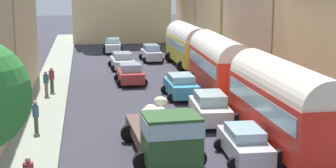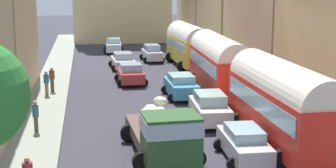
{
  "view_description": "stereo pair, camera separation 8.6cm",
  "coord_description": "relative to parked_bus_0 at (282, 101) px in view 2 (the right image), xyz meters",
  "views": [
    {
      "loc": [
        -4.69,
        -12.55,
        7.94
      ],
      "look_at": [
        0.0,
        16.13,
        1.96
      ],
      "focal_mm": 54.72,
      "sensor_mm": 36.0,
      "label": 1
    },
    {
      "loc": [
        -4.6,
        -12.57,
        7.94
      ],
      "look_at": [
        0.0,
        16.13,
        1.96
      ],
      "focal_mm": 54.72,
      "sensor_mm": 36.0,
      "label": 2
    }
  ],
  "objects": [
    {
      "name": "ground_plane",
      "position": [
        -4.38,
        17.39,
        -2.33
      ],
      "size": [
        154.0,
        154.0,
        0.0
      ],
      "primitive_type": "plane",
      "color": "#34333D"
    },
    {
      "name": "sidewalk_left",
      "position": [
        -11.63,
        17.39,
        -2.26
      ],
      "size": [
        2.5,
        70.0,
        0.14
      ],
      "primitive_type": "cube",
      "color": "gray",
      "rests_on": "ground"
    },
    {
      "name": "sidewalk_right",
      "position": [
        2.87,
        17.39,
        -2.26
      ],
      "size": [
        2.5,
        70.0,
        0.14
      ],
      "primitive_type": "cube",
      "color": "#A7ABA4",
      "rests_on": "ground"
    },
    {
      "name": "building_right_2",
      "position": [
        7.03,
        19.31,
        2.37
      ],
      "size": [
        6.41,
        13.22,
        9.35
      ],
      "color": "tan",
      "rests_on": "ground"
    },
    {
      "name": "building_right_4",
      "position": [
        6.79,
        45.18,
        2.58
      ],
      "size": [
        5.33,
        12.83,
        9.82
      ],
      "color": "tan",
      "rests_on": "ground"
    },
    {
      "name": "parked_bus_0",
      "position": [
        0.0,
        0.0,
        0.0
      ],
      "size": [
        3.33,
        9.6,
        4.2
      ],
      "color": "red",
      "rests_on": "ground"
    },
    {
      "name": "parked_bus_1",
      "position": [
        0.07,
        12.0,
        -0.05
      ],
      "size": [
        3.43,
        9.92,
        4.11
      ],
      "color": "red",
      "rests_on": "ground"
    },
    {
      "name": "parked_bus_2",
      "position": [
        0.22,
        23.51,
        -0.18
      ],
      "size": [
        3.41,
        8.83,
        3.91
      ],
      "color": "gold",
      "rests_on": "ground"
    },
    {
      "name": "cargo_truck_0",
      "position": [
        -5.73,
        -0.76,
        -1.04
      ],
      "size": [
        3.38,
        7.06,
        2.49
      ],
      "color": "#2A5027",
      "rests_on": "ground"
    },
    {
      "name": "car_0",
      "position": [
        -5.7,
        16.4,
        -1.54
      ],
      "size": [
        2.43,
        3.64,
        1.6
      ],
      "color": "#B63430",
      "rests_on": "ground"
    },
    {
      "name": "car_1",
      "position": [
        -5.8,
        23.17,
        -1.58
      ],
      "size": [
        2.52,
        4.2,
        1.5
      ],
      "color": "silver",
      "rests_on": "ground"
    },
    {
      "name": "car_2",
      "position": [
        -6.07,
        33.65,
        -1.52
      ],
      "size": [
        2.31,
        4.05,
        1.6
      ],
      "color": "silver",
      "rests_on": "ground"
    },
    {
      "name": "car_3",
      "position": [
        -2.2,
        -1.24,
        -1.56
      ],
      "size": [
        2.27,
        4.21,
        1.5
      ],
      "color": "silver",
      "rests_on": "ground"
    },
    {
      "name": "car_4",
      "position": [
        -2.27,
        4.91,
        -1.48
      ],
      "size": [
        2.46,
        4.35,
        1.71
      ],
      "color": "silver",
      "rests_on": "ground"
    },
    {
      "name": "car_5",
      "position": [
        -2.72,
        11.25,
        -1.52
      ],
      "size": [
        2.4,
        4.14,
        1.61
      ],
      "color": "#3A97BF",
      "rests_on": "ground"
    },
    {
      "name": "car_6",
      "position": [
        -2.68,
        27.15,
        -1.52
      ],
      "size": [
        2.25,
        3.83,
        1.65
      ],
      "color": "silver",
      "rests_on": "ground"
    },
    {
      "name": "pedestrian_0",
      "position": [
        -11.75,
        12.69,
        -1.28
      ],
      "size": [
        0.49,
        0.49,
        1.85
      ],
      "color": "#7D735A",
      "rests_on": "ground"
    },
    {
      "name": "pedestrian_1",
      "position": [
        -11.45,
        13.9,
        -1.26
      ],
      "size": [
        0.38,
        0.38,
        1.89
      ],
      "color": "#424A37",
      "rests_on": "ground"
    },
    {
      "name": "pedestrian_2",
      "position": [
        -11.69,
        4.08,
        -1.28
      ],
      "size": [
        0.38,
        0.38,
        1.82
      ],
      "color": "#4F4D3A",
      "rests_on": "ground"
    }
  ]
}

